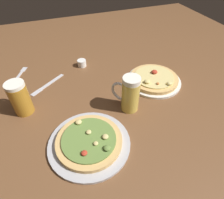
{
  "coord_description": "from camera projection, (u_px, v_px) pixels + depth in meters",
  "views": [
    {
      "loc": [
        -0.22,
        -0.61,
        0.62
      ],
      "look_at": [
        0.0,
        0.0,
        0.02
      ],
      "focal_mm": 30.42,
      "sensor_mm": 36.0,
      "label": 1
    }
  ],
  "objects": [
    {
      "name": "beer_mug_amber",
      "position": [
        129.0,
        94.0,
        0.81
      ],
      "size": [
        0.1,
        0.12,
        0.17
      ],
      "color": "gold",
      "rests_on": "ground_plane"
    },
    {
      "name": "pizza_plate_far",
      "position": [
        154.0,
        79.0,
        1.0
      ],
      "size": [
        0.28,
        0.28,
        0.05
      ],
      "color": "silver",
      "rests_on": "ground_plane"
    },
    {
      "name": "pizza_plate_near",
      "position": [
        89.0,
        142.0,
        0.71
      ],
      "size": [
        0.31,
        0.31,
        0.05
      ],
      "color": "#B2B2B7",
      "rests_on": "ground_plane"
    },
    {
      "name": "ramekin_sauce",
      "position": [
        82.0,
        63.0,
        1.11
      ],
      "size": [
        0.05,
        0.05,
        0.04
      ],
      "primitive_type": "cylinder",
      "color": "white",
      "rests_on": "ground_plane"
    },
    {
      "name": "beer_mug_dark",
      "position": [
        19.0,
        98.0,
        0.8
      ],
      "size": [
        0.09,
        0.13,
        0.16
      ],
      "color": "#B27A23",
      "rests_on": "ground_plane"
    },
    {
      "name": "ground_plane",
      "position": [
        112.0,
        105.0,
        0.9
      ],
      "size": [
        2.4,
        2.4,
        0.03
      ],
      "primitive_type": "cube",
      "color": "brown"
    },
    {
      "name": "fork_left",
      "position": [
        17.0,
        78.0,
        1.03
      ],
      "size": [
        0.11,
        0.21,
        0.01
      ],
      "color": "silver",
      "rests_on": "ground_plane"
    },
    {
      "name": "knife_right",
      "position": [
        48.0,
        84.0,
        0.99
      ],
      "size": [
        0.18,
        0.14,
        0.01
      ],
      "color": "silver",
      "rests_on": "ground_plane"
    }
  ]
}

